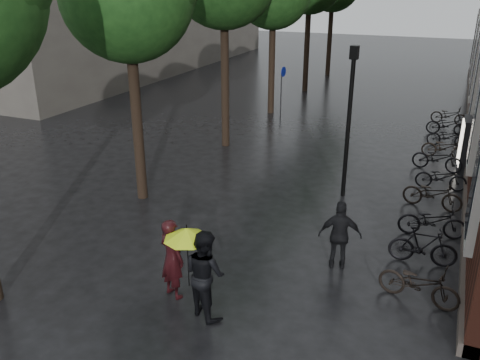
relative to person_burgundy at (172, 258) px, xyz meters
The scene contains 8 objects.
person_burgundy is the anchor object (origin of this frame).
person_black 1.02m from the person_burgundy, 18.29° to the right, with size 0.94×0.73×1.94m, color black.
lime_umbrella 0.99m from the person_burgundy, 22.08° to the right, with size 0.98×0.98×1.46m.
pedestrian_walking 4.04m from the person_burgundy, 39.92° to the left, with size 1.02×0.42×1.74m, color black.
parked_bicycles 10.84m from the person_burgundy, 62.30° to the left, with size 2.01×16.57×0.98m.
ad_lightbox 12.53m from the person_burgundy, 62.77° to the left, with size 0.29×1.27×1.91m.
lamp_post 7.59m from the person_burgundy, 72.03° to the left, with size 0.24×0.24×4.75m.
cycle_sign 15.43m from the person_burgundy, 99.82° to the left, with size 0.14×0.47×2.61m.
Camera 1 is at (4.65, -5.57, 6.59)m, focal length 38.00 mm.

